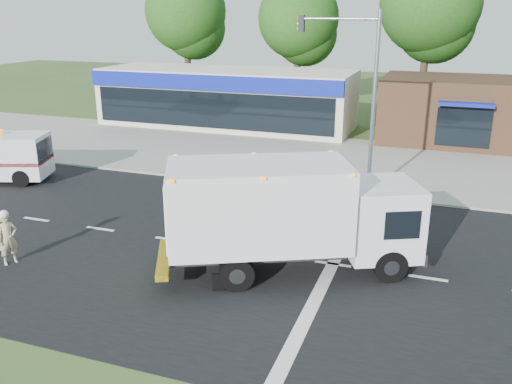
# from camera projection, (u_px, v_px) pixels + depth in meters

# --- Properties ---
(ground) EXTENTS (120.00, 120.00, 0.00)m
(ground) POSITION_uv_depth(u_px,v_px,m) (248.00, 251.00, 18.76)
(ground) COLOR #385123
(ground) RESTS_ON ground
(road_asphalt) EXTENTS (60.00, 14.00, 0.02)m
(road_asphalt) POSITION_uv_depth(u_px,v_px,m) (248.00, 251.00, 18.76)
(road_asphalt) COLOR black
(road_asphalt) RESTS_ON ground
(sidewalk) EXTENTS (60.00, 2.40, 0.12)m
(sidewalk) POSITION_uv_depth(u_px,v_px,m) (307.00, 183.00, 26.07)
(sidewalk) COLOR gray
(sidewalk) RESTS_ON ground
(parking_apron) EXTENTS (60.00, 9.00, 0.02)m
(parking_apron) POSITION_uv_depth(u_px,v_px,m) (332.00, 155.00, 31.27)
(parking_apron) COLOR gray
(parking_apron) RESTS_ON ground
(lane_markings) EXTENTS (55.20, 7.00, 0.01)m
(lane_markings) POSITION_uv_depth(u_px,v_px,m) (273.00, 274.00, 17.12)
(lane_markings) COLOR silver
(lane_markings) RESTS_ON road_asphalt
(ems_box_truck) EXTENTS (8.39, 5.75, 3.59)m
(ems_box_truck) POSITION_uv_depth(u_px,v_px,m) (287.00, 210.00, 16.71)
(ems_box_truck) COLOR black
(ems_box_truck) RESTS_ON ground
(emergency_worker) EXTENTS (0.67, 0.77, 1.88)m
(emergency_worker) POSITION_uv_depth(u_px,v_px,m) (8.00, 238.00, 17.59)
(emergency_worker) COLOR tan
(emergency_worker) RESTS_ON ground
(retail_strip_mall) EXTENTS (18.00, 6.20, 4.00)m
(retail_strip_mall) POSITION_uv_depth(u_px,v_px,m) (226.00, 97.00, 38.78)
(retail_strip_mall) COLOR beige
(retail_strip_mall) RESTS_ON ground
(brown_storefront) EXTENTS (10.00, 6.70, 4.00)m
(brown_storefront) POSITION_uv_depth(u_px,v_px,m) (464.00, 111.00, 33.76)
(brown_storefront) COLOR #382316
(brown_storefront) RESTS_ON ground
(traffic_signal_pole) EXTENTS (3.51, 0.25, 8.00)m
(traffic_signal_pole) POSITION_uv_depth(u_px,v_px,m) (360.00, 84.00, 23.24)
(traffic_signal_pole) COLOR gray
(traffic_signal_pole) RESTS_ON ground
(background_trees) EXTENTS (36.77, 7.39, 12.10)m
(background_trees) POSITION_uv_depth(u_px,v_px,m) (363.00, 18.00, 41.84)
(background_trees) COLOR #332114
(background_trees) RESTS_ON ground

